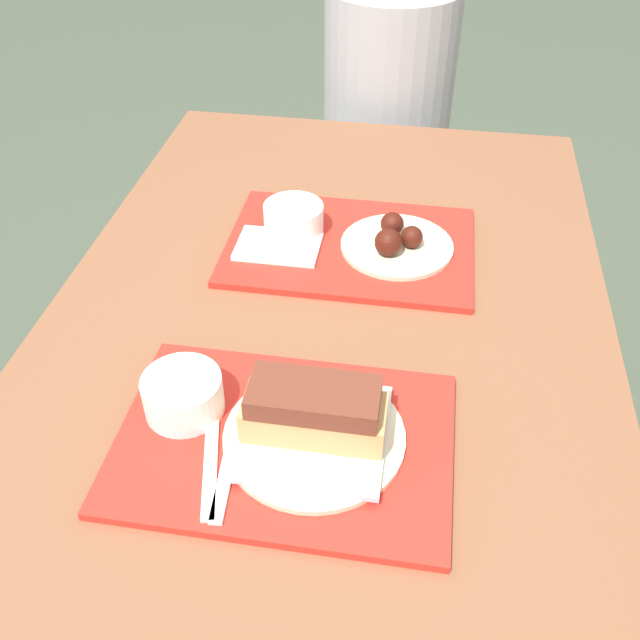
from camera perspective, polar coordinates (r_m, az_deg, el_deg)
The scene contains 14 objects.
ground_plane at distance 1.64m, azimuth 0.18°, elevation -20.49°, with size 12.00×12.00×0.00m, color #424C3D.
picnic_table at distance 1.13m, azimuth 0.24°, elevation -4.67°, with size 0.86×1.44×0.73m.
picnic_bench_far at distance 2.03m, azimuth 4.45°, elevation 9.04°, with size 0.82×0.28×0.45m.
tray_near at distance 0.91m, azimuth -2.87°, elevation -9.71°, with size 0.42×0.29×0.01m.
tray_far at distance 1.23m, azimuth 2.40°, elevation 5.91°, with size 0.42×0.29×0.01m.
bowl_coleslaw_near at distance 0.93m, azimuth -10.92°, elevation -5.75°, with size 0.10×0.10×0.05m.
brisket_sandwich_plate at distance 0.88m, azimuth -0.47°, elevation -8.07°, with size 0.23×0.23×0.09m.
plastic_fork_near at distance 0.89m, azimuth -8.74°, elevation -11.09°, with size 0.06×0.17×0.00m.
plastic_knife_near at distance 0.88m, azimuth -7.34°, elevation -11.31°, with size 0.03×0.17×0.00m.
condiment_packet at distance 0.94m, azimuth -1.34°, elevation -6.43°, with size 0.04×0.03×0.01m.
bowl_coleslaw_far at distance 1.24m, azimuth -2.13°, elevation 8.19°, with size 0.10×0.10×0.05m.
wings_plate_far at distance 1.21m, azimuth 6.11°, elevation 6.27°, with size 0.19×0.19×0.05m.
napkin_far at distance 1.21m, azimuth -3.36°, elevation 5.92°, with size 0.14×0.10×0.01m.
person_seated_across at distance 1.87m, azimuth 5.53°, elevation 18.48°, with size 0.32×0.32×0.69m.
Camera 1 is at (0.12, -0.79, 1.43)m, focal length 40.00 mm.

